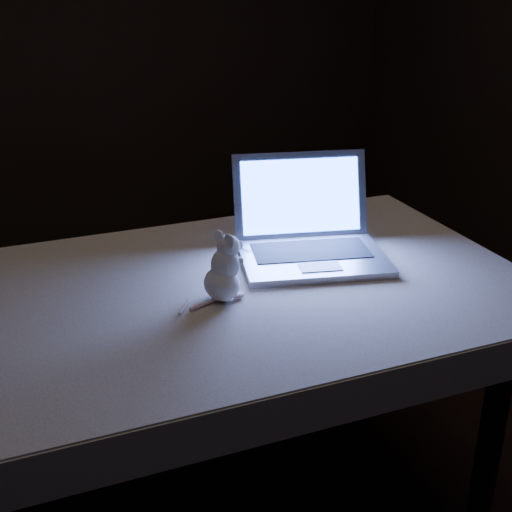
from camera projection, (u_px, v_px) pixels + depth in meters
floor at (282, 463)px, 2.48m from camera, size 5.00×5.00×0.00m
back_wall at (65, 30)px, 3.97m from camera, size 4.50×0.04×2.60m
table at (248, 400)px, 2.15m from camera, size 1.61×1.14×0.81m
tablecloth at (229, 304)px, 1.99m from camera, size 1.79×1.36×0.12m
laptop at (315, 217)px, 2.06m from camera, size 0.55×0.52×0.30m
plush_mouse at (221, 267)px, 1.85m from camera, size 0.18×0.18×0.19m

